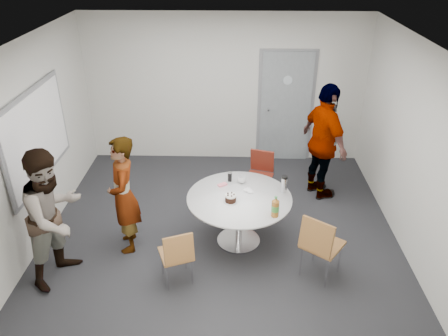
{
  "coord_description": "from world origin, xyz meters",
  "views": [
    {
      "loc": [
        0.18,
        -5.05,
        3.85
      ],
      "look_at": [
        0.04,
        0.25,
        0.97
      ],
      "focal_mm": 35.0,
      "sensor_mm": 36.0,
      "label": 1
    }
  ],
  "objects_px": {
    "whiteboard": "(37,136)",
    "door": "(285,108)",
    "table": "(241,203)",
    "person_left": "(54,216)",
    "chair_near_right": "(320,242)",
    "person_main": "(124,195)",
    "chair_far": "(260,171)",
    "chair_near_left": "(177,253)",
    "person_right": "(324,143)"
  },
  "relations": [
    {
      "from": "whiteboard",
      "to": "door",
      "type": "bearing_deg",
      "value": 32.66
    },
    {
      "from": "table",
      "to": "person_left",
      "type": "xyz_separation_m",
      "value": [
        -2.23,
        -0.71,
        0.24
      ]
    },
    {
      "from": "chair_near_right",
      "to": "person_main",
      "type": "height_order",
      "value": "person_main"
    },
    {
      "from": "chair_far",
      "to": "person_main",
      "type": "relative_size",
      "value": 0.51
    },
    {
      "from": "chair_near_left",
      "to": "person_main",
      "type": "height_order",
      "value": "person_main"
    },
    {
      "from": "whiteboard",
      "to": "chair_near_right",
      "type": "relative_size",
      "value": 2.08
    },
    {
      "from": "chair_far",
      "to": "person_left",
      "type": "distance_m",
      "value": 3.17
    },
    {
      "from": "door",
      "to": "person_main",
      "type": "bearing_deg",
      "value": -130.7
    },
    {
      "from": "chair_near_right",
      "to": "chair_far",
      "type": "height_order",
      "value": "chair_near_right"
    },
    {
      "from": "chair_near_right",
      "to": "person_left",
      "type": "relative_size",
      "value": 0.52
    },
    {
      "from": "chair_near_left",
      "to": "person_right",
      "type": "xyz_separation_m",
      "value": [
        2.06,
        2.14,
        0.47
      ]
    },
    {
      "from": "person_left",
      "to": "table",
      "type": "bearing_deg",
      "value": -49.31
    },
    {
      "from": "chair_near_left",
      "to": "person_right",
      "type": "bearing_deg",
      "value": 24.63
    },
    {
      "from": "whiteboard",
      "to": "chair_near_left",
      "type": "height_order",
      "value": "whiteboard"
    },
    {
      "from": "table",
      "to": "door",
      "type": "bearing_deg",
      "value": 72.52
    },
    {
      "from": "door",
      "to": "whiteboard",
      "type": "xyz_separation_m",
      "value": [
        -3.56,
        -2.28,
        0.42
      ]
    },
    {
      "from": "person_main",
      "to": "chair_near_right",
      "type": "bearing_deg",
      "value": 63.54
    },
    {
      "from": "table",
      "to": "person_right",
      "type": "bearing_deg",
      "value": 44.73
    },
    {
      "from": "whiteboard",
      "to": "chair_far",
      "type": "bearing_deg",
      "value": 15.03
    },
    {
      "from": "chair_near_right",
      "to": "chair_far",
      "type": "xyz_separation_m",
      "value": [
        -0.63,
        1.86,
        -0.06
      ]
    },
    {
      "from": "door",
      "to": "whiteboard",
      "type": "bearing_deg",
      "value": -147.34
    },
    {
      "from": "person_main",
      "to": "chair_near_left",
      "type": "bearing_deg",
      "value": 33.44
    },
    {
      "from": "chair_near_left",
      "to": "chair_near_right",
      "type": "relative_size",
      "value": 0.86
    },
    {
      "from": "door",
      "to": "person_left",
      "type": "xyz_separation_m",
      "value": [
        -3.05,
        -3.32,
        -0.15
      ]
    },
    {
      "from": "table",
      "to": "person_left",
      "type": "relative_size",
      "value": 0.8
    },
    {
      "from": "table",
      "to": "person_left",
      "type": "distance_m",
      "value": 2.35
    },
    {
      "from": "whiteboard",
      "to": "chair_near_left",
      "type": "bearing_deg",
      "value": -30.93
    },
    {
      "from": "table",
      "to": "person_right",
      "type": "distance_m",
      "value": 1.86
    },
    {
      "from": "door",
      "to": "chair_near_left",
      "type": "xyz_separation_m",
      "value": [
        -1.59,
        -3.47,
        -0.55
      ]
    },
    {
      "from": "door",
      "to": "person_right",
      "type": "relative_size",
      "value": 1.12
    },
    {
      "from": "door",
      "to": "table",
      "type": "bearing_deg",
      "value": -107.48
    },
    {
      "from": "chair_near_left",
      "to": "chair_far",
      "type": "xyz_separation_m",
      "value": [
        1.08,
        2.0,
        0.03
      ]
    },
    {
      "from": "chair_near_right",
      "to": "chair_far",
      "type": "distance_m",
      "value": 1.96
    },
    {
      "from": "chair_near_left",
      "to": "whiteboard",
      "type": "bearing_deg",
      "value": 127.61
    },
    {
      "from": "person_main",
      "to": "person_left",
      "type": "distance_m",
      "value": 0.9
    },
    {
      "from": "whiteboard",
      "to": "person_main",
      "type": "bearing_deg",
      "value": -20.88
    },
    {
      "from": "chair_far",
      "to": "chair_near_right",
      "type": "bearing_deg",
      "value": 125.21
    },
    {
      "from": "whiteboard",
      "to": "person_left",
      "type": "height_order",
      "value": "whiteboard"
    },
    {
      "from": "person_left",
      "to": "person_right",
      "type": "xyz_separation_m",
      "value": [
        3.53,
        1.99,
        0.07
      ]
    },
    {
      "from": "door",
      "to": "chair_near_left",
      "type": "relative_size",
      "value": 2.7
    },
    {
      "from": "chair_far",
      "to": "person_left",
      "type": "relative_size",
      "value": 0.47
    },
    {
      "from": "person_left",
      "to": "person_right",
      "type": "height_order",
      "value": "person_right"
    },
    {
      "from": "chair_near_left",
      "to": "chair_near_right",
      "type": "xyz_separation_m",
      "value": [
        1.71,
        0.15,
        0.08
      ]
    },
    {
      "from": "chair_near_right",
      "to": "person_main",
      "type": "relative_size",
      "value": 0.56
    },
    {
      "from": "whiteboard",
      "to": "person_main",
      "type": "xyz_separation_m",
      "value": [
        1.2,
        -0.46,
        -0.63
      ]
    },
    {
      "from": "whiteboard",
      "to": "chair_near_right",
      "type": "distance_m",
      "value": 3.93
    },
    {
      "from": "person_main",
      "to": "person_right",
      "type": "distance_m",
      "value": 3.17
    },
    {
      "from": "chair_near_left",
      "to": "chair_near_right",
      "type": "bearing_deg",
      "value": -16.51
    },
    {
      "from": "person_main",
      "to": "person_left",
      "type": "xyz_separation_m",
      "value": [
        -0.69,
        -0.57,
        0.06
      ]
    },
    {
      "from": "person_left",
      "to": "person_right",
      "type": "distance_m",
      "value": 4.05
    }
  ]
}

